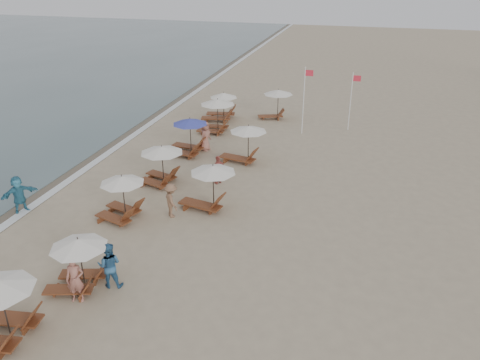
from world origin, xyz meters
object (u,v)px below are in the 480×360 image
(waterline_walker, at_px, (19,194))
(lounger_station_5, at_px, (215,115))
(lounger_station_2, at_px, (120,197))
(lounger_station_6, at_px, (220,108))
(beachgoer_far_a, at_px, (218,170))
(lounger_station_3, at_px, (159,164))
(inland_station_0, at_px, (207,185))
(beachgoer_mid_a, at_px, (109,265))
(beachgoer_far_b, at_px, (205,136))
(flag_pole_near, at_px, (304,98))
(lounger_station_4, at_px, (186,138))
(inland_station_1, at_px, (243,142))
(inland_station_2, at_px, (275,101))
(beachgoer_mid_b, at_px, (171,200))
(lounger_station_1, at_px, (77,263))
(beachgoer_near, at_px, (75,279))

(waterline_walker, bearing_deg, lounger_station_5, 12.24)
(lounger_station_2, relative_size, waterline_walker, 1.32)
(lounger_station_6, relative_size, beachgoer_far_a, 1.69)
(lounger_station_3, xyz_separation_m, beachgoer_far_a, (3.06, 0.86, -0.37))
(lounger_station_6, xyz_separation_m, inland_station_0, (3.76, -14.02, 0.35))
(beachgoer_mid_a, relative_size, beachgoer_far_b, 0.97)
(inland_station_0, bearing_deg, flag_pole_near, 77.35)
(lounger_station_4, xyz_separation_m, inland_station_0, (3.61, -6.65, 0.22))
(lounger_station_6, xyz_separation_m, inland_station_1, (3.88, -7.70, 0.34))
(lounger_station_4, relative_size, inland_station_0, 0.93)
(inland_station_0, height_order, inland_station_2, same)
(lounger_station_4, height_order, lounger_station_6, lounger_station_4)
(lounger_station_3, xyz_separation_m, lounger_station_6, (-0.34, 11.89, -0.24))
(lounger_station_4, height_order, inland_station_0, lounger_station_4)
(beachgoer_far_b, distance_m, flag_pole_near, 7.53)
(inland_station_2, relative_size, beachgoer_mid_a, 1.46)
(inland_station_1, relative_size, beachgoer_far_a, 1.81)
(lounger_station_4, bearing_deg, inland_station_1, -5.06)
(inland_station_1, distance_m, beachgoer_mid_b, 7.66)
(beachgoer_mid_b, bearing_deg, beachgoer_mid_a, 135.54)
(lounger_station_4, height_order, lounger_station_5, lounger_station_5)
(lounger_station_4, distance_m, waterline_walker, 10.57)
(lounger_station_3, bearing_deg, beachgoer_far_b, 82.49)
(beachgoer_far_b, height_order, waterline_walker, beachgoer_far_b)
(beachgoer_mid_b, bearing_deg, inland_station_0, -92.13)
(inland_station_0, relative_size, inland_station_1, 0.99)
(beachgoer_mid_a, bearing_deg, lounger_station_4, -95.93)
(beachgoer_mid_a, xyz_separation_m, flag_pole_near, (4.26, 19.29, 1.67))
(lounger_station_4, distance_m, inland_station_1, 3.75)
(inland_station_1, relative_size, flag_pole_near, 0.62)
(lounger_station_5, distance_m, flag_pole_near, 6.29)
(lounger_station_4, height_order, beachgoer_far_b, lounger_station_4)
(lounger_station_1, relative_size, lounger_station_5, 0.91)
(beachgoer_far_b, relative_size, flag_pole_near, 0.40)
(lounger_station_1, xyz_separation_m, beachgoer_far_a, (2.17, 10.22, -0.30))
(inland_station_0, bearing_deg, beachgoer_near, -105.47)
(inland_station_2, xyz_separation_m, beachgoer_mid_a, (-1.68, -22.20, -0.50))
(lounger_station_5, xyz_separation_m, beachgoer_near, (1.01, -19.04, -0.35))
(lounger_station_4, xyz_separation_m, flag_pole_near, (6.41, 5.82, 1.53))
(waterline_walker, bearing_deg, beachgoer_mid_b, -44.85)
(lounger_station_6, relative_size, waterline_walker, 1.46)
(beachgoer_mid_b, bearing_deg, lounger_station_6, -34.42)
(inland_station_0, height_order, waterline_walker, inland_station_0)
(inland_station_2, xyz_separation_m, waterline_walker, (-8.84, -18.04, -0.48))
(lounger_station_5, height_order, beachgoer_mid_a, lounger_station_5)
(beachgoer_mid_b, distance_m, flag_pole_near, 14.39)
(beachgoer_mid_b, xyz_separation_m, flag_pole_near, (4.16, 13.66, 1.74))
(beachgoer_mid_a, bearing_deg, lounger_station_2, -81.11)
(inland_station_0, relative_size, inland_station_2, 1.08)
(beachgoer_mid_b, bearing_deg, inland_station_2, -48.85)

